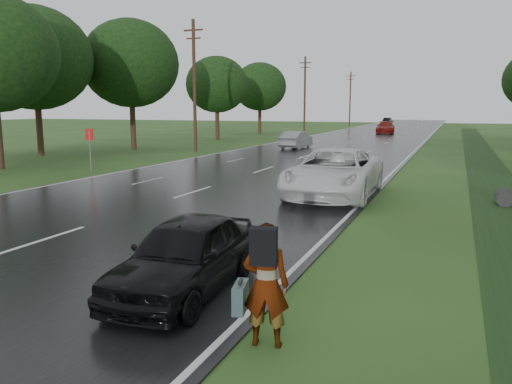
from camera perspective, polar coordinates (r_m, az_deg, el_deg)
The scene contains 20 objects.
ground at distance 14.12m, azimuth -23.15°, elevation -5.22°, with size 220.00×220.00×0.00m, color #284719.
road at distance 55.55m, azimuth 11.75°, elevation 5.92°, with size 14.00×180.00×0.04m, color black.
edge_stripe_east at distance 54.76m, azimuth 18.74°, elevation 5.59°, with size 0.12×180.00×0.01m, color silver.
edge_stripe_west at distance 57.12m, azimuth 5.04°, elevation 6.21°, with size 0.12×180.00×0.01m, color silver.
center_line at distance 55.55m, azimuth 11.75°, elevation 5.95°, with size 0.12×180.00×0.01m, color silver.
drainage_ditch at distance 28.53m, azimuth 25.15°, elevation 1.89°, with size 2.20×120.00×0.56m.
road_sign at distance 28.34m, azimuth -18.48°, elevation 5.53°, with size 0.50×0.06×2.30m.
utility_pole_mid at distance 39.49m, azimuth -7.06°, elevation 12.13°, with size 1.60×0.26×10.00m.
utility_pole_far at distance 67.33m, azimuth 5.59°, elevation 11.10°, with size 1.60×0.26×10.00m.
utility_pole_distant at distance 96.48m, azimuth 10.71°, elevation 10.53°, with size 1.60×0.26×10.00m.
tree_west_c at distance 42.69m, azimuth -14.15°, elevation 14.04°, with size 7.80×7.80×10.43m.
tree_west_d at distance 54.23m, azimuth -4.50°, elevation 12.14°, with size 6.60×6.60×8.80m.
tree_west_e at distance 39.30m, azimuth -23.99°, elevation 13.80°, with size 8.00×8.00×10.44m.
tree_west_f at distance 67.29m, azimuth 0.43°, elevation 11.95°, with size 7.00×7.00×9.29m.
pedestrian at distance 7.26m, azimuth 0.95°, elevation -10.37°, with size 0.92×0.70×1.84m.
white_pickup at distance 19.47m, azimuth 8.95°, elevation 2.21°, with size 3.03×6.58×1.83m, color white.
dark_sedan at distance 9.40m, azimuth -8.06°, elevation -7.08°, with size 1.67×4.14×1.41m, color black.
silver_sedan at distance 41.98m, azimuth 4.61°, elevation 5.97°, with size 1.53×4.40×1.45m, color gray.
far_car_red at distance 68.24m, azimuth 14.58°, elevation 7.16°, with size 2.24×5.51×1.60m, color maroon.
far_car_dark at distance 106.44m, azimuth 14.83°, elevation 7.86°, with size 1.40×4.03×1.33m, color black.
Camera 1 is at (9.80, -9.57, 3.43)m, focal length 35.00 mm.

